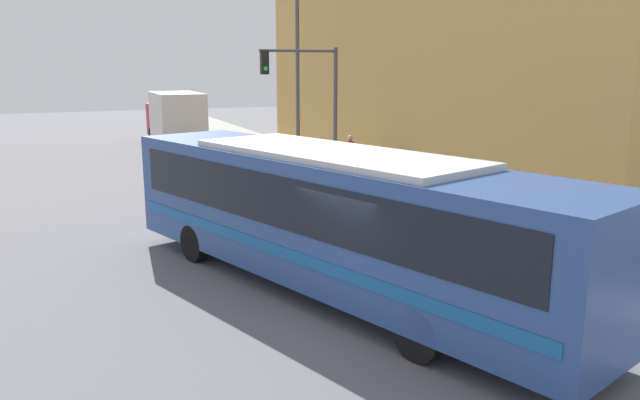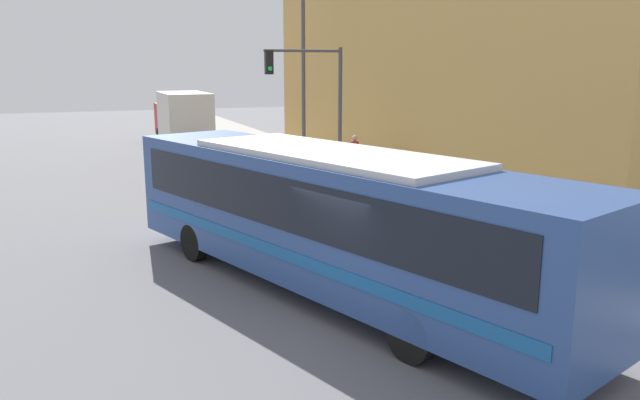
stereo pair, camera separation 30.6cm
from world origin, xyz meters
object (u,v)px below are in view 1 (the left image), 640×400
at_px(city_bus, 331,211).
at_px(parking_meter, 388,177).
at_px(street_lamp, 293,59).
at_px(traffic_light_pole, 310,90).
at_px(fire_hydrant, 499,229).
at_px(delivery_truck, 175,117).
at_px(pedestrian_near_corner, 350,157).

bearing_deg(city_bus, parking_meter, 34.61).
relative_size(city_bus, street_lamp, 1.46).
relative_size(traffic_light_pole, parking_meter, 4.46).
height_order(fire_hydrant, street_lamp, street_lamp).
xyz_separation_m(delivery_truck, street_lamp, (3.98, -9.39, 3.30)).
xyz_separation_m(delivery_truck, fire_hydrant, (3.97, -24.76, -1.17)).
height_order(traffic_light_pole, pedestrian_near_corner, traffic_light_pole).
bearing_deg(traffic_light_pole, delivery_truck, 102.10).
height_order(parking_meter, pedestrian_near_corner, pedestrian_near_corner).
distance_m(city_bus, pedestrian_near_corner, 12.67).
height_order(city_bus, fire_hydrant, city_bus).
height_order(fire_hydrant, pedestrian_near_corner, pedestrian_near_corner).
bearing_deg(traffic_light_pole, parking_meter, -78.62).
distance_m(fire_hydrant, street_lamp, 16.01).
bearing_deg(fire_hydrant, street_lamp, 89.97).
distance_m(delivery_truck, fire_hydrant, 25.10).
distance_m(delivery_truck, pedestrian_near_corner, 15.28).
xyz_separation_m(delivery_truck, traffic_light_pole, (3.00, -13.99, 2.05)).
distance_m(city_bus, fire_hydrant, 5.48).
height_order(delivery_truck, pedestrian_near_corner, delivery_truck).
bearing_deg(parking_meter, pedestrian_near_corner, 82.66).
distance_m(fire_hydrant, parking_meter, 5.96).
bearing_deg(street_lamp, city_bus, -107.71).
xyz_separation_m(delivery_truck, parking_meter, (3.97, -18.81, -0.78)).
relative_size(delivery_truck, parking_meter, 5.91).
height_order(delivery_truck, traffic_light_pole, traffic_light_pole).
relative_size(delivery_truck, pedestrian_near_corner, 3.87).
relative_size(fire_hydrant, parking_meter, 0.71).
bearing_deg(fire_hydrant, parking_meter, 90.00).
bearing_deg(traffic_light_pole, street_lamp, 78.00).
relative_size(delivery_truck, fire_hydrant, 8.29).
distance_m(city_bus, parking_meter, 8.81).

